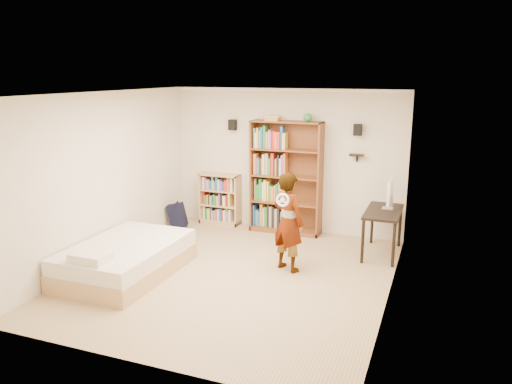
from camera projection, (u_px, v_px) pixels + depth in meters
ground at (234, 276)px, 7.52m from camera, size 4.50×5.00×0.01m
room_shell at (233, 160)px, 7.11m from camera, size 4.52×5.02×2.71m
crown_molding at (232, 96)px, 6.90m from camera, size 4.50×5.00×0.06m
speaker_left at (233, 125)px, 9.60m from camera, size 0.14×0.12×0.20m
speaker_right at (358, 130)px, 8.76m from camera, size 0.14×0.12×0.20m
wall_shelf at (357, 155)px, 8.88m from camera, size 0.25×0.16×0.02m
tall_bookshelf at (286, 178)px, 9.34m from camera, size 1.34×0.39×2.12m
low_bookshelf at (220, 199)px, 9.99m from camera, size 0.82×0.31×1.02m
computer_desk at (382, 232)px, 8.32m from camera, size 0.56×1.12×0.76m
imac at (389, 194)px, 8.27m from camera, size 0.13×0.51×0.51m
daybed at (126, 255)px, 7.52m from camera, size 1.34×2.06×0.61m
person at (288, 222)px, 7.58m from camera, size 0.67×0.57×1.54m
wii_wheel at (283, 200)px, 7.22m from camera, size 0.20×0.08×0.21m
navy_bag at (177, 215)px, 9.84m from camera, size 0.41×0.33×0.49m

